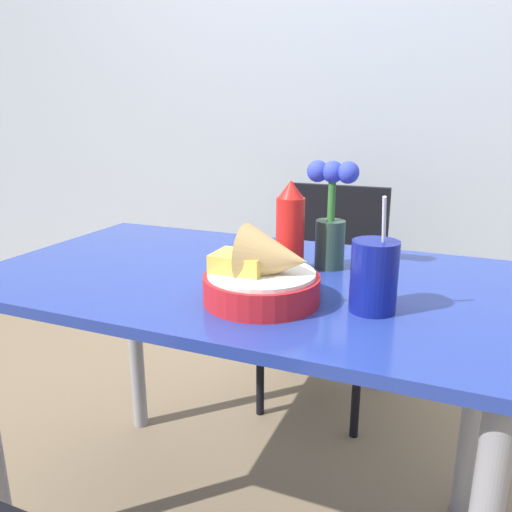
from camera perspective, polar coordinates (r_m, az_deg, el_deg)
wall_window at (r=2.37m, az=12.03°, el=20.33°), size 7.00×0.06×2.60m
dining_table at (r=1.21m, az=-1.62°, el=-6.80°), size 1.21×0.72×0.74m
chair_far_window at (r=1.97m, az=8.36°, el=-2.11°), size 0.40×0.40×0.84m
food_basket at (r=0.98m, az=1.04°, el=-2.19°), size 0.23×0.23×0.16m
ketchup_bottle at (r=1.16m, az=3.92°, el=3.20°), size 0.07×0.07×0.22m
drink_cup at (r=0.96m, az=13.32°, el=-2.51°), size 0.09×0.09×0.23m
flower_vase at (r=1.20m, az=8.57°, el=4.67°), size 0.12×0.07×0.26m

